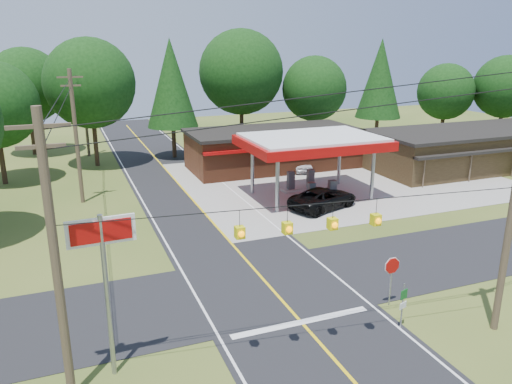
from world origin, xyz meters
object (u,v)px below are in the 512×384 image
object	(u,v)px
big_stop_sign	(104,260)
gas_canopy	(312,144)
suv_car	(323,198)
octagonal_stop_sign	(392,270)
sedan_car	(300,163)

from	to	relation	value
big_stop_sign	gas_canopy	bearing A→B (deg)	45.37
suv_car	octagonal_stop_sign	distance (m)	14.31
gas_canopy	sedan_car	size ratio (longest dim) A/B	2.49
suv_car	octagonal_stop_sign	bearing A→B (deg)	143.86
suv_car	big_stop_sign	bearing A→B (deg)	110.90
suv_car	octagonal_stop_sign	world-z (taller)	octagonal_stop_sign
gas_canopy	sedan_car	world-z (taller)	gas_canopy
gas_canopy	octagonal_stop_sign	xyz separation A→B (m)	(-4.50, -16.70, -2.46)
sedan_car	big_stop_sign	size ratio (longest dim) A/B	0.69
suv_car	sedan_car	size ratio (longest dim) A/B	1.31
sedan_car	octagonal_stop_sign	xyz separation A→B (m)	(-7.50, -24.67, 1.08)
suv_car	sedan_car	xyz separation A→B (m)	(3.50, 10.97, -0.05)
gas_canopy	big_stop_sign	xyz separation A→B (m)	(-17.00, -17.22, 0.29)
big_stop_sign	octagonal_stop_sign	distance (m)	12.81
gas_canopy	sedan_car	distance (m)	9.22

